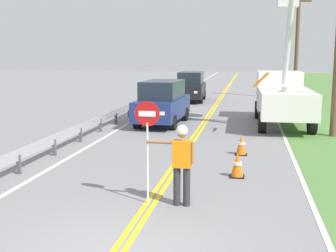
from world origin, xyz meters
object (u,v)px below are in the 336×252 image
(flagger_worker, at_px, (181,160))
(traffic_cone_lead, at_px, (237,165))
(stop_sign_paddle, at_px, (147,129))
(traffic_cone_mid, at_px, (241,145))
(oncoming_suv_nearest, at_px, (162,102))
(utility_pole_mid, at_px, (297,44))
(oncoming_suv_second, at_px, (191,86))
(utility_bucket_truck, at_px, (282,94))

(flagger_worker, bearing_deg, traffic_cone_lead, 65.24)
(stop_sign_paddle, xyz_separation_m, traffic_cone_mid, (1.99, 5.26, -1.37))
(oncoming_suv_nearest, relative_size, traffic_cone_mid, 6.68)
(stop_sign_paddle, bearing_deg, flagger_worker, -0.70)
(flagger_worker, height_order, oncoming_suv_nearest, oncoming_suv_nearest)
(utility_pole_mid, bearing_deg, oncoming_suv_nearest, -118.43)
(oncoming_suv_nearest, bearing_deg, utility_pole_mid, 61.57)
(oncoming_suv_nearest, xyz_separation_m, traffic_cone_mid, (3.85, -5.78, -0.72))
(traffic_cone_mid, bearing_deg, stop_sign_paddle, -110.75)
(oncoming_suv_second, bearing_deg, utility_pole_mid, 23.34)
(flagger_worker, relative_size, traffic_cone_mid, 2.61)
(utility_bucket_truck, bearing_deg, utility_pole_mid, 81.74)
(oncoming_suv_second, relative_size, utility_pole_mid, 0.60)
(stop_sign_paddle, relative_size, oncoming_suv_second, 0.50)
(stop_sign_paddle, relative_size, oncoming_suv_nearest, 0.50)
(stop_sign_paddle, height_order, oncoming_suv_nearest, stop_sign_paddle)
(flagger_worker, distance_m, oncoming_suv_second, 21.76)
(utility_pole_mid, bearing_deg, traffic_cone_lead, -99.35)
(utility_bucket_truck, bearing_deg, oncoming_suv_nearest, -168.88)
(utility_bucket_truck, bearing_deg, flagger_worker, -103.85)
(stop_sign_paddle, distance_m, utility_bucket_truck, 12.72)
(utility_pole_mid, height_order, traffic_cone_mid, utility_pole_mid)
(utility_bucket_truck, bearing_deg, stop_sign_paddle, -107.22)
(flagger_worker, distance_m, traffic_cone_mid, 5.45)
(flagger_worker, xyz_separation_m, traffic_cone_mid, (1.22, 5.26, -0.71))
(oncoming_suv_nearest, bearing_deg, flagger_worker, -76.61)
(utility_bucket_truck, relative_size, utility_pole_mid, 0.88)
(flagger_worker, distance_m, utility_bucket_truck, 12.52)
(stop_sign_paddle, relative_size, traffic_cone_mid, 3.33)
(utility_bucket_truck, distance_m, utility_pole_mid, 13.09)
(flagger_worker, xyz_separation_m, stop_sign_paddle, (-0.77, 0.01, 0.66))
(utility_pole_mid, xyz_separation_m, traffic_cone_lead, (-3.67, -22.31, -3.74))
(oncoming_suv_second, height_order, traffic_cone_mid, oncoming_suv_second)
(stop_sign_paddle, relative_size, utility_bucket_truck, 0.34)
(stop_sign_paddle, relative_size, utility_pole_mid, 0.30)
(utility_bucket_truck, relative_size, oncoming_suv_second, 1.47)
(traffic_cone_lead, bearing_deg, flagger_worker, -114.76)
(utility_pole_mid, bearing_deg, flagger_worker, -101.02)
(stop_sign_paddle, height_order, traffic_cone_mid, stop_sign_paddle)
(utility_bucket_truck, bearing_deg, traffic_cone_mid, -104.44)
(traffic_cone_lead, bearing_deg, oncoming_suv_nearest, 114.00)
(utility_bucket_truck, distance_m, oncoming_suv_second, 11.02)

